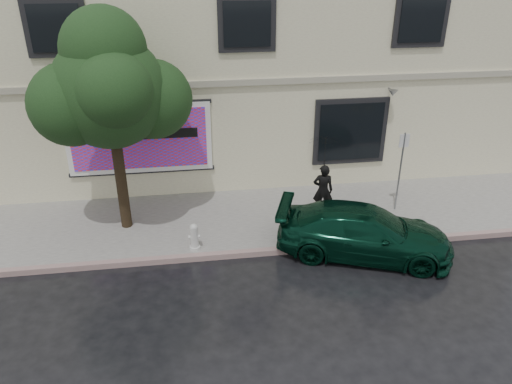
{
  "coord_description": "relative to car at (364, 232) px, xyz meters",
  "views": [
    {
      "loc": [
        -1.75,
        -9.1,
        7.19
      ],
      "look_at": [
        -0.14,
        2.2,
        1.46
      ],
      "focal_mm": 35.0,
      "sensor_mm": 36.0,
      "label": 1
    }
  ],
  "objects": [
    {
      "name": "curb",
      "position": [
        -2.48,
        0.3,
        -0.56
      ],
      "size": [
        20.0,
        0.18,
        0.16
      ],
      "primitive_type": "cube",
      "color": "gray",
      "rests_on": "ground"
    },
    {
      "name": "sign_pole",
      "position": [
        1.63,
        1.9,
        0.96
      ],
      "size": [
        0.29,
        0.05,
        2.38
      ],
      "rotation": [
        0.0,
        0.0,
        0.06
      ],
      "color": "gray",
      "rests_on": "sidewalk"
    },
    {
      "name": "pedestrian",
      "position": [
        -0.59,
        1.88,
        0.29
      ],
      "size": [
        0.63,
        0.48,
        1.56
      ],
      "primitive_type": "imported",
      "rotation": [
        0.0,
        0.0,
        2.94
      ],
      "color": "black",
      "rests_on": "sidewalk"
    },
    {
      "name": "sidewalk",
      "position": [
        -2.48,
        2.05,
        -0.56
      ],
      "size": [
        20.0,
        3.5,
        0.15
      ],
      "primitive_type": "cube",
      "color": "#9D9B94",
      "rests_on": "ground"
    },
    {
      "name": "building",
      "position": [
        -2.48,
        7.8,
        2.86
      ],
      "size": [
        20.0,
        8.12,
        7.0
      ],
      "color": "beige",
      "rests_on": "ground"
    },
    {
      "name": "billboard",
      "position": [
        -5.68,
        3.72,
        1.42
      ],
      "size": [
        4.3,
        0.16,
        2.2
      ],
      "color": "white",
      "rests_on": "ground"
    },
    {
      "name": "street_tree",
      "position": [
        -6.09,
        2.04,
        3.28
      ],
      "size": [
        2.82,
        2.82,
        5.2
      ],
      "color": "#322616",
      "rests_on": "sidewalk"
    },
    {
      "name": "umbrella",
      "position": [
        -0.59,
        1.88,
        1.42
      ],
      "size": [
        1.23,
        1.23,
        0.7
      ],
      "primitive_type": "imported",
      "rotation": [
        0.0,
        0.0,
        0.36
      ],
      "color": "black",
      "rests_on": "pedestrian"
    },
    {
      "name": "ground",
      "position": [
        -2.48,
        -1.2,
        -0.64
      ],
      "size": [
        90.0,
        90.0,
        0.0
      ],
      "primitive_type": "plane",
      "color": "black",
      "rests_on": "ground"
    },
    {
      "name": "car",
      "position": [
        0.0,
        0.0,
        0.0
      ],
      "size": [
        4.76,
        3.27,
        1.27
      ],
      "primitive_type": "imported",
      "rotation": [
        0.0,
        0.0,
        1.23
      ],
      "color": "black",
      "rests_on": "ground"
    },
    {
      "name": "fire_hydrant",
      "position": [
        -4.27,
        0.6,
        -0.13
      ],
      "size": [
        0.3,
        0.28,
        0.72
      ],
      "rotation": [
        0.0,
        0.0,
        0.07
      ],
      "color": "beige",
      "rests_on": "sidewalk"
    }
  ]
}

